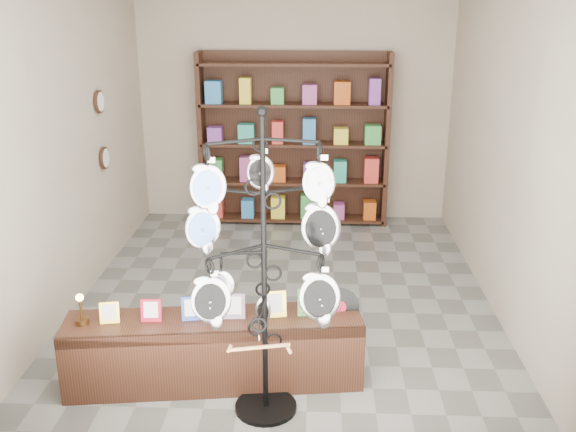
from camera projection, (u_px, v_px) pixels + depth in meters
name	position (u px, v px, depth m)	size (l,w,h in m)	color
ground	(285.00, 296.00, 6.40)	(5.00, 5.00, 0.00)	slate
room_envelope	(285.00, 111.00, 5.80)	(5.00, 5.00, 5.00)	#B1A48F
display_tree	(264.00, 246.00, 4.24)	(1.12, 1.03, 2.20)	black
front_shelf	(215.00, 350.00, 4.89)	(2.27, 0.73, 0.79)	black
back_shelving	(294.00, 145.00, 8.23)	(2.42, 0.36, 2.20)	black
wall_clocks	(102.00, 130.00, 6.75)	(0.03, 0.24, 0.84)	black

